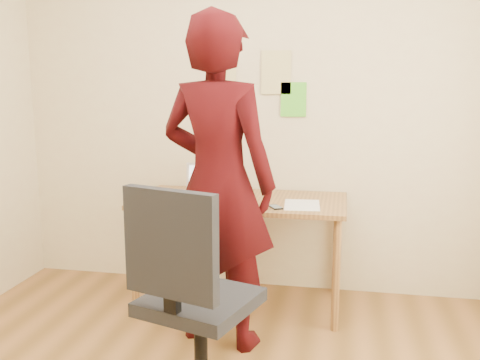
% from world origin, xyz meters
% --- Properties ---
extents(room, '(3.58, 3.58, 2.78)m').
position_xyz_m(room, '(0.00, 0.00, 1.35)').
color(room, brown).
rests_on(room, ground).
extents(desk, '(1.40, 0.70, 0.74)m').
position_xyz_m(desk, '(-0.03, 1.38, 0.65)').
color(desk, olive).
rests_on(desk, ground).
extents(laptop, '(0.33, 0.30, 0.21)m').
position_xyz_m(laptop, '(-0.28, 1.44, 0.79)').
color(laptop, silver).
rests_on(laptop, desk).
extents(paper_sheet, '(0.25, 0.33, 0.00)m').
position_xyz_m(paper_sheet, '(0.39, 1.28, 0.74)').
color(paper_sheet, white).
rests_on(paper_sheet, desk).
extents(phone, '(0.11, 0.13, 0.01)m').
position_xyz_m(phone, '(0.24, 1.17, 0.74)').
color(phone, black).
rests_on(phone, desk).
extents(wall_note_left, '(0.21, 0.00, 0.30)m').
position_xyz_m(wall_note_left, '(-0.23, 1.74, 1.49)').
color(wall_note_left, '#D3C57E').
rests_on(wall_note_left, room).
extents(wall_note_mid, '(0.21, 0.00, 0.30)m').
position_xyz_m(wall_note_mid, '(0.16, 1.74, 1.58)').
color(wall_note_mid, '#D3C57E').
rests_on(wall_note_mid, room).
extents(wall_note_right, '(0.18, 0.00, 0.24)m').
position_xyz_m(wall_note_right, '(0.28, 1.74, 1.39)').
color(wall_note_right, '#5CD830').
rests_on(wall_note_right, room).
extents(office_chair, '(0.59, 0.61, 1.08)m').
position_xyz_m(office_chair, '(-0.02, 0.16, 0.46)').
color(office_chair, black).
rests_on(office_chair, ground).
extents(person, '(0.78, 0.61, 1.90)m').
position_xyz_m(person, '(-0.05, 0.83, 0.95)').
color(person, '#310608').
rests_on(person, ground).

